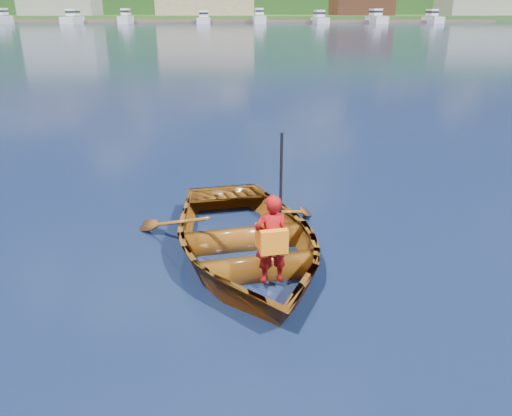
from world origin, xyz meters
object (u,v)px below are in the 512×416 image
Objects in this scene: rowboat at (245,240)px; child_paddler at (272,239)px; marina_yachts at (201,18)px; dock at (218,22)px.

child_paddler is at bearing -70.68° from rowboat.
rowboat is 0.03× the size of marina_yachts.
rowboat is at bearing -87.22° from marina_yachts.
dock is (-2.37, 147.99, 0.12)m from rowboat.
dock reaches higher than rowboat.
dock is 1.13× the size of marina_yachts.
marina_yachts reaches higher than rowboat.
marina_yachts is at bearing 92.89° from child_paddler.
marina_yachts reaches higher than dock.
rowboat is 143.47m from marina_yachts.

